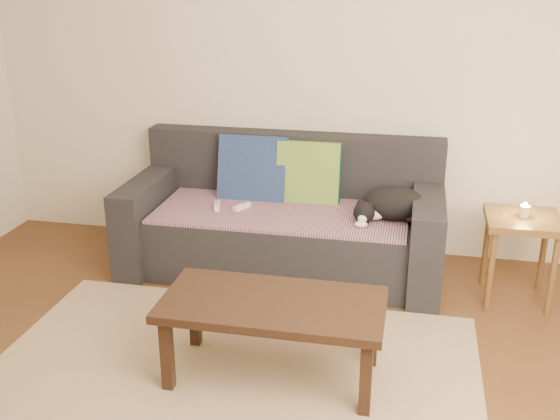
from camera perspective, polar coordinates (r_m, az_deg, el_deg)
The scene contains 13 objects.
ground at distance 3.28m, azimuth -5.42°, elevation -16.26°, with size 4.50×4.50×0.00m, color brown.
back_wall at distance 4.63m, azimuth 1.48°, elevation 12.20°, with size 4.50×0.04×2.60m, color beige.
sofa at distance 4.47m, azimuth 0.36°, elevation -1.24°, with size 2.10×0.94×0.87m.
throw_blanket at distance 4.34m, azimuth 0.12°, elevation -0.19°, with size 1.66×0.74×0.02m, color #3E2445.
cushion_navy at distance 4.57m, azimuth -2.35°, elevation 3.50°, with size 0.48×0.12×0.48m, color #11214B.
cushion_green at distance 4.50m, azimuth 2.52°, elevation 3.20°, with size 0.43×0.11×0.43m, color #0B4B43.
cat at distance 4.22m, azimuth 9.65°, elevation 0.52°, with size 0.48×0.36×0.21m.
wii_remote_a at distance 4.40m, azimuth -5.50°, elevation 0.35°, with size 0.15×0.04×0.03m, color white.
wii_remote_b at distance 4.38m, azimuth -3.33°, elevation 0.29°, with size 0.15×0.04×0.03m, color white.
side_table at distance 4.23m, azimuth 20.31°, elevation -1.78°, with size 0.44×0.44×0.55m.
candle at distance 4.18m, azimuth 20.53°, elevation -0.09°, with size 0.06×0.06×0.09m.
rug at distance 3.39m, azimuth -4.65°, elevation -14.72°, with size 2.50×1.80×0.01m, color tan.
coffee_table at distance 3.23m, azimuth -0.63°, elevation -8.76°, with size 1.09×0.54×0.43m.
Camera 1 is at (0.83, -2.50, 1.94)m, focal length 42.00 mm.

